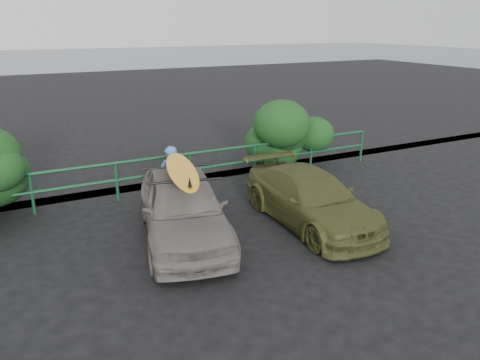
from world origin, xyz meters
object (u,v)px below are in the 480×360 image
(surfboard, at_px, (182,170))
(guardrail, at_px, (155,176))
(sedan, at_px, (183,207))
(man, at_px, (171,179))
(olive_vehicle, at_px, (310,198))

(surfboard, bearing_deg, guardrail, 97.53)
(sedan, bearing_deg, man, 92.41)
(guardrail, xyz_separation_m, olive_vehicle, (2.58, -3.41, 0.07))
(guardrail, relative_size, olive_vehicle, 3.42)
(man, height_order, surfboard, man)
(olive_vehicle, bearing_deg, surfboard, 171.07)
(sedan, xyz_separation_m, man, (0.30, 1.63, 0.10))
(sedan, xyz_separation_m, olive_vehicle, (2.85, -0.52, -0.12))
(sedan, distance_m, man, 1.66)
(guardrail, bearing_deg, olive_vehicle, -52.88)
(sedan, bearing_deg, olive_vehicle, 2.49)
(surfboard, bearing_deg, sedan, 0.00)
(olive_vehicle, height_order, surfboard, surfboard)
(man, relative_size, surfboard, 0.59)
(man, xyz_separation_m, surfboard, (-0.30, -1.63, 0.71))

